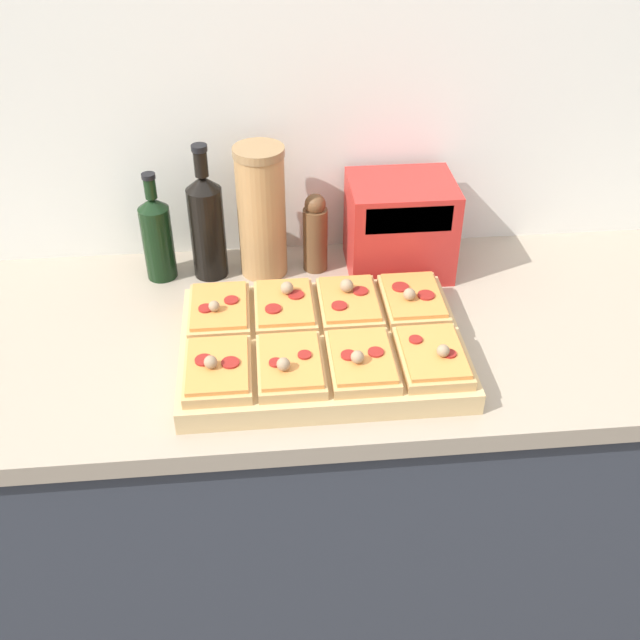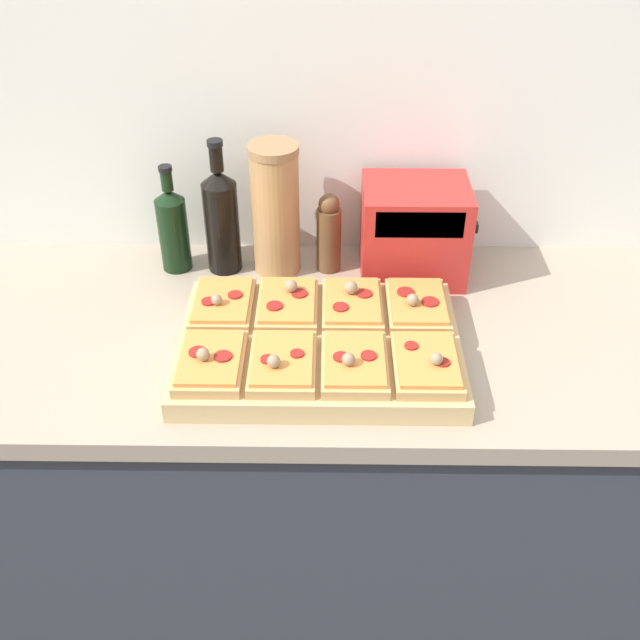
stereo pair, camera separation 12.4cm
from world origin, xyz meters
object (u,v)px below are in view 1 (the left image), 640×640
at_px(pepper_mill, 317,233).
at_px(toaster_oven, 400,226).
at_px(cutting_board, 321,347).
at_px(olive_oil_bottle, 157,236).
at_px(grain_jar_tall, 262,212).
at_px(wine_bottle, 207,224).

bearing_deg(pepper_mill, toaster_oven, -4.70).
xyz_separation_m(cutting_board, olive_oil_bottle, (-0.33, 0.32, 0.08)).
distance_m(olive_oil_bottle, pepper_mill, 0.35).
bearing_deg(toaster_oven, olive_oil_bottle, 178.38).
relative_size(cutting_board, pepper_mill, 2.89).
bearing_deg(toaster_oven, pepper_mill, 175.30).
xyz_separation_m(olive_oil_bottle, toaster_oven, (0.53, -0.01, 0.00)).
bearing_deg(grain_jar_tall, toaster_oven, -2.85).
height_order(cutting_board, grain_jar_tall, grain_jar_tall).
xyz_separation_m(grain_jar_tall, pepper_mill, (0.12, 0.00, -0.06)).
bearing_deg(olive_oil_bottle, wine_bottle, 0.00).
relative_size(cutting_board, toaster_oven, 2.13).
bearing_deg(toaster_oven, cutting_board, -123.79).
relative_size(olive_oil_bottle, toaster_oven, 0.99).
xyz_separation_m(olive_oil_bottle, pepper_mill, (0.35, 0.00, -0.01)).
relative_size(cutting_board, grain_jar_tall, 1.81).
height_order(olive_oil_bottle, grain_jar_tall, grain_jar_tall).
relative_size(olive_oil_bottle, pepper_mill, 1.34).
height_order(wine_bottle, grain_jar_tall, wine_bottle).
bearing_deg(olive_oil_bottle, cutting_board, -44.07).
xyz_separation_m(cutting_board, toaster_oven, (0.20, 0.30, 0.08)).
height_order(olive_oil_bottle, toaster_oven, olive_oil_bottle).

